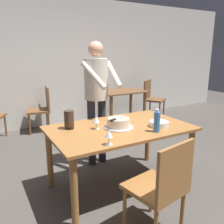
# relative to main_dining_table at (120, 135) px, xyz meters

# --- Properties ---
(ground_plane) EXTENTS (14.00, 14.00, 0.00)m
(ground_plane) POSITION_rel_main_dining_table_xyz_m (0.00, 0.00, -0.65)
(ground_plane) COLOR #4C4742
(back_wall) EXTENTS (10.00, 0.12, 2.70)m
(back_wall) POSITION_rel_main_dining_table_xyz_m (0.00, 2.92, 0.70)
(back_wall) COLOR silver
(back_wall) RESTS_ON ground_plane
(main_dining_table) EXTENTS (1.60, 0.97, 0.75)m
(main_dining_table) POSITION_rel_main_dining_table_xyz_m (0.00, 0.00, 0.00)
(main_dining_table) COLOR #9E6633
(main_dining_table) RESTS_ON ground_plane
(cake_on_platter) EXTENTS (0.34, 0.34, 0.11)m
(cake_on_platter) POSITION_rel_main_dining_table_xyz_m (-0.03, -0.01, 0.15)
(cake_on_platter) COLOR silver
(cake_on_platter) RESTS_ON main_dining_table
(cake_knife) EXTENTS (0.25, 0.13, 0.02)m
(cake_knife) POSITION_rel_main_dining_table_xyz_m (-0.09, -0.04, 0.22)
(cake_knife) COLOR silver
(cake_knife) RESTS_ON cake_on_platter
(plate_stack) EXTENTS (0.22, 0.22, 0.06)m
(plate_stack) POSITION_rel_main_dining_table_xyz_m (0.40, -0.20, 0.13)
(plate_stack) COLOR white
(plate_stack) RESTS_ON main_dining_table
(wine_glass_near) EXTENTS (0.08, 0.08, 0.14)m
(wine_glass_near) POSITION_rel_main_dining_table_xyz_m (-0.37, -0.40, 0.21)
(wine_glass_near) COLOR silver
(wine_glass_near) RESTS_ON main_dining_table
(wine_glass_far) EXTENTS (0.08, 0.08, 0.14)m
(wine_glass_far) POSITION_rel_main_dining_table_xyz_m (-0.26, 0.08, 0.21)
(wine_glass_far) COLOR silver
(wine_glass_far) RESTS_ON main_dining_table
(water_bottle) EXTENTS (0.07, 0.07, 0.25)m
(water_bottle) POSITION_rel_main_dining_table_xyz_m (0.26, -0.33, 0.22)
(water_bottle) COLOR #387AC6
(water_bottle) RESTS_ON main_dining_table
(hurricane_lamp) EXTENTS (0.11, 0.11, 0.21)m
(hurricane_lamp) POSITION_rel_main_dining_table_xyz_m (-0.52, 0.23, 0.21)
(hurricane_lamp) COLOR black
(hurricane_lamp) RESTS_ON main_dining_table
(person_cutting_cake) EXTENTS (0.46, 0.57, 1.72)m
(person_cutting_cake) POSITION_rel_main_dining_table_xyz_m (0.04, 0.69, 0.43)
(person_cutting_cake) COLOR #2D2D38
(person_cutting_cake) RESTS_ON ground_plane
(chair_near_side) EXTENTS (0.51, 0.51, 0.90)m
(chair_near_side) POSITION_rel_main_dining_table_xyz_m (-0.11, -0.86, -0.16)
(chair_near_side) COLOR #9E6633
(chair_near_side) RESTS_ON ground_plane
(background_table) EXTENTS (1.00, 0.70, 0.74)m
(background_table) POSITION_rel_main_dining_table_xyz_m (1.40, 2.22, -0.07)
(background_table) COLOR brown
(background_table) RESTS_ON ground_plane
(background_chair_1) EXTENTS (0.50, 0.50, 0.90)m
(background_chair_1) POSITION_rel_main_dining_table_xyz_m (-0.30, 2.55, -0.16)
(background_chair_1) COLOR brown
(background_chair_1) RESTS_ON ground_plane
(background_chair_3) EXTENTS (0.61, 0.61, 0.90)m
(background_chair_3) POSITION_rel_main_dining_table_xyz_m (2.34, 2.34, -0.16)
(background_chair_3) COLOR brown
(background_chair_3) RESTS_ON ground_plane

